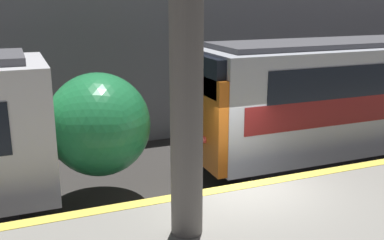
% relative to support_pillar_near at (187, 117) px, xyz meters
% --- Properties ---
extents(ground_plane, '(120.00, 120.00, 0.00)m').
position_rel_support_pillar_near_xyz_m(ground_plane, '(1.75, 1.47, -3.08)').
color(ground_plane, '#33302D').
extents(station_rear_barrier, '(50.00, 0.15, 5.20)m').
position_rel_support_pillar_near_xyz_m(station_rear_barrier, '(1.75, 8.36, -0.48)').
color(station_rear_barrier, gray).
rests_on(station_rear_barrier, ground).
extents(support_pillar_near, '(0.52, 0.52, 3.99)m').
position_rel_support_pillar_near_xyz_m(support_pillar_near, '(0.00, 0.00, 0.00)').
color(support_pillar_near, slate).
rests_on(support_pillar_near, platform).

